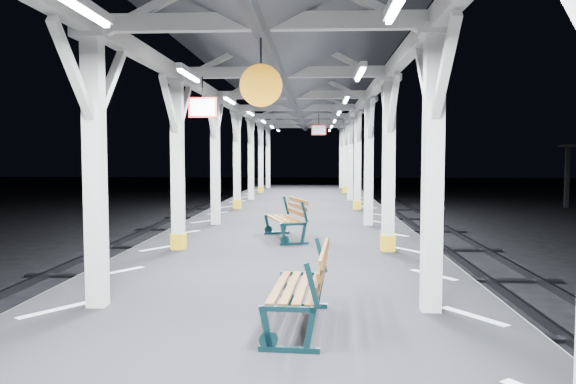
{
  "coord_description": "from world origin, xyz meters",
  "views": [
    {
      "loc": [
        0.65,
        -8.59,
        2.85
      ],
      "look_at": [
        0.16,
        1.03,
        2.2
      ],
      "focal_mm": 35.0,
      "sensor_mm": 36.0,
      "label": 1
    }
  ],
  "objects": [
    {
      "name": "ground",
      "position": [
        0.0,
        0.0,
        0.0
      ],
      "size": [
        120.0,
        120.0,
        0.0
      ],
      "primitive_type": "plane",
      "color": "black",
      "rests_on": "ground"
    },
    {
      "name": "platform",
      "position": [
        0.0,
        0.0,
        0.5
      ],
      "size": [
        6.0,
        50.0,
        1.0
      ],
      "primitive_type": "cube",
      "color": "black",
      "rests_on": "ground"
    },
    {
      "name": "hazard_stripes_left",
      "position": [
        -2.45,
        0.0,
        1.0
      ],
      "size": [
        1.0,
        48.0,
        0.01
      ],
      "primitive_type": "cube",
      "color": "silver",
      "rests_on": "platform"
    },
    {
      "name": "hazard_stripes_right",
      "position": [
        2.45,
        0.0,
        1.0
      ],
      "size": [
        1.0,
        48.0,
        0.01
      ],
      "primitive_type": "cube",
      "color": "silver",
      "rests_on": "platform"
    },
    {
      "name": "canopy",
      "position": [
        0.0,
        -0.02,
        4.56
      ],
      "size": [
        5.4,
        49.0,
        4.65
      ],
      "color": "silver",
      "rests_on": "platform"
    },
    {
      "name": "bench_near",
      "position": [
        0.54,
        -2.71,
        1.46
      ],
      "size": [
        0.7,
        1.64,
        0.87
      ],
      "rotation": [
        0.0,
        0.0,
        -0.06
      ],
      "color": "black",
      "rests_on": "platform"
    },
    {
      "name": "bench_mid",
      "position": [
        0.06,
        3.51,
        1.48
      ],
      "size": [
        1.05,
        1.76,
        0.9
      ],
      "rotation": [
        0.0,
        0.0,
        0.29
      ],
      "color": "black",
      "rests_on": "platform"
    }
  ]
}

